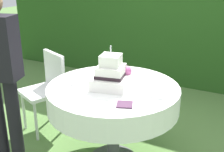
# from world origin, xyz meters

# --- Properties ---
(foliage_hedge) EXTENTS (6.44, 0.49, 2.45)m
(foliage_hedge) POSITION_xyz_m (0.00, 2.38, 1.23)
(foliage_hedge) COLOR #234C19
(foliage_hedge) RESTS_ON ground_plane
(cake_table) EXTENTS (1.18, 1.18, 0.78)m
(cake_table) POSITION_xyz_m (0.00, 0.00, 0.66)
(cake_table) COLOR #4C4C51
(cake_table) RESTS_ON ground_plane
(wedding_cake) EXTENTS (0.36, 0.36, 0.37)m
(wedding_cake) POSITION_xyz_m (-0.01, -0.02, 0.89)
(wedding_cake) COLOR white
(wedding_cake) RESTS_ON cake_table
(serving_plate_near) EXTENTS (0.15, 0.15, 0.01)m
(serving_plate_near) POSITION_xyz_m (0.42, -0.02, 0.78)
(serving_plate_near) COLOR white
(serving_plate_near) RESTS_ON cake_table
(serving_plate_far) EXTENTS (0.11, 0.11, 0.01)m
(serving_plate_far) POSITION_xyz_m (-0.34, -0.11, 0.78)
(serving_plate_far) COLOR white
(serving_plate_far) RESTS_ON cake_table
(serving_plate_left) EXTENTS (0.11, 0.11, 0.01)m
(serving_plate_left) POSITION_xyz_m (-0.16, 0.30, 0.78)
(serving_plate_left) COLOR white
(serving_plate_left) RESTS_ON cake_table
(napkin_stack) EXTENTS (0.16, 0.16, 0.01)m
(napkin_stack) POSITION_xyz_m (0.25, -0.30, 0.78)
(napkin_stack) COLOR #4C2D47
(napkin_stack) RESTS_ON cake_table
(garden_chair) EXTENTS (0.53, 0.53, 0.89)m
(garden_chair) POSITION_xyz_m (-0.94, 0.22, 0.54)
(garden_chair) COLOR white
(garden_chair) RESTS_ON ground_plane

